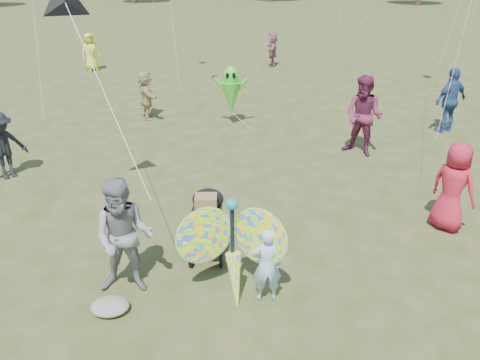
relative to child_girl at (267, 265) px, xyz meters
name	(u,v)px	position (x,y,z in m)	size (l,w,h in m)	color
ground	(251,291)	(-0.22, 0.15, -0.58)	(160.00, 160.00, 0.00)	#51592B
child_girl	(267,265)	(0.00, 0.00, 0.00)	(0.42, 0.28, 1.16)	#A7CBED
adult_man	(124,237)	(-2.00, 0.17, 0.31)	(0.86, 0.67, 1.77)	gray
grey_bag	(110,306)	(-2.15, -0.34, -0.49)	(0.53, 0.44, 0.17)	gray
crowd_a	(453,187)	(3.30, 2.09, 0.24)	(0.80, 0.52, 1.63)	red
crowd_b	(3,146)	(-5.65, 4.00, 0.17)	(0.97, 0.56, 1.50)	black
crowd_c	(450,100)	(5.24, 7.44, 0.32)	(1.06, 0.44, 1.81)	#304E85
crowd_d	(146,95)	(-3.46, 8.43, 0.15)	(1.35, 0.43, 1.46)	tan
crowd_e	(364,116)	(2.47, 5.65, 0.40)	(0.95, 0.74, 1.96)	#6F2545
crowd_g	(91,52)	(-7.35, 15.28, 0.22)	(0.78, 0.51, 1.60)	yellow
crowd_j	(272,50)	(0.62, 16.44, 0.17)	(1.40, 0.44, 1.51)	#A35D6E
jogging_stroller	(207,220)	(-0.93, 1.17, 0.03)	(0.54, 1.06, 1.09)	black
butterfly_kite	(233,250)	(-0.46, 0.03, 0.21)	(1.74, 0.75, 1.76)	#FE3F28
delta_kite_rig	(66,4)	(-3.22, 2.48, 3.19)	(2.10, 2.56, 2.79)	black
alien_kite	(231,93)	(-0.86, 7.82, 0.39)	(1.12, 0.69, 1.74)	green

